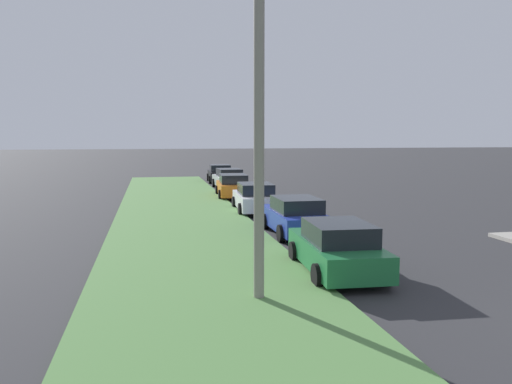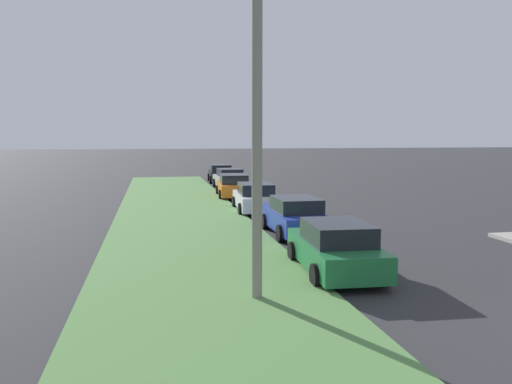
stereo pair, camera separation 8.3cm
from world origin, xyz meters
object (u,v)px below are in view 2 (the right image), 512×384
object	(u,v)px
parked_car_green	(336,248)
parked_car_blue	(295,216)
parked_car_white	(255,198)
parked_car_orange	(233,186)
parked_car_black	(221,174)
parked_car_silver	(229,179)
streetlight	(272,111)

from	to	relation	value
parked_car_green	parked_car_blue	distance (m)	5.72
parked_car_blue	parked_car_white	xyz separation A→B (m)	(6.14, 0.35, 0.00)
parked_car_orange	parked_car_blue	bearing A→B (deg)	-174.41
parked_car_green	parked_car_black	distance (m)	28.94
parked_car_black	parked_car_green	bearing A→B (deg)	-178.16
parked_car_silver	streetlight	world-z (taller)	streetlight
parked_car_green	parked_car_black	world-z (taller)	same
parked_car_black	streetlight	bearing A→B (deg)	177.68
parked_car_orange	streetlight	world-z (taller)	streetlight
parked_car_blue	parked_car_silver	distance (m)	17.84
parked_car_blue	parked_car_orange	xyz separation A→B (m)	(12.36, 0.48, 0.00)
parked_car_blue	parked_car_black	bearing A→B (deg)	-0.11
parked_car_green	parked_car_silver	size ratio (longest dim) A/B	1.01
parked_car_orange	parked_car_black	world-z (taller)	same
parked_car_silver	parked_car_black	size ratio (longest dim) A/B	0.99
parked_car_black	streetlight	xyz separation A→B (m)	(-30.87, 2.88, 3.67)
parked_car_white	streetlight	xyz separation A→B (m)	(-13.78, 2.38, 3.67)
parked_car_white	parked_car_blue	bearing A→B (deg)	-174.02
parked_car_blue	parked_car_orange	bearing A→B (deg)	2.47
parked_car_white	parked_car_orange	world-z (taller)	same
parked_car_black	parked_car_blue	bearing A→B (deg)	-177.35
parked_car_green	parked_car_white	xyz separation A→B (m)	(11.84, -0.10, 0.00)
streetlight	parked_car_black	bearing A→B (deg)	-5.33
parked_car_green	parked_car_silver	world-z (taller)	same
parked_car_green	parked_car_blue	world-z (taller)	same
parked_car_blue	parked_car_black	size ratio (longest dim) A/B	0.98
parked_car_orange	parked_car_black	size ratio (longest dim) A/B	1.00
parked_car_orange	streetlight	xyz separation A→B (m)	(-20.01, 2.26, 3.67)
parked_car_blue	parked_car_orange	distance (m)	12.37
parked_car_blue	parked_car_black	world-z (taller)	same
parked_car_green	streetlight	distance (m)	4.74
parked_car_white	parked_car_green	bearing A→B (deg)	-177.75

